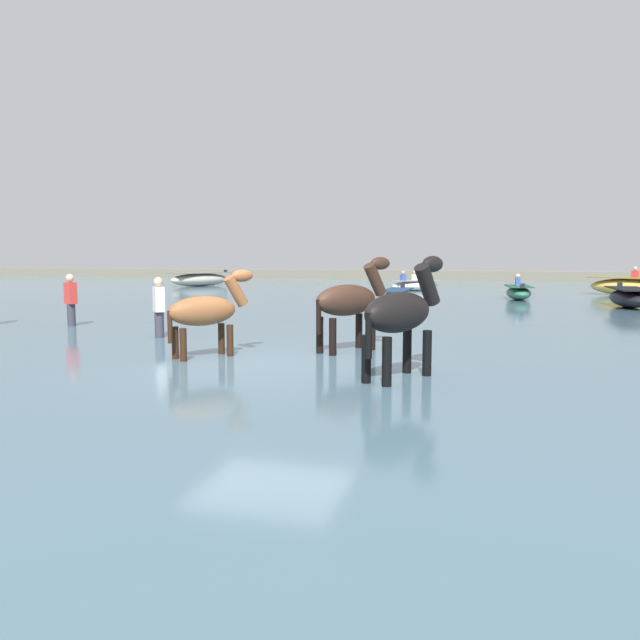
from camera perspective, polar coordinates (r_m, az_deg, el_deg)
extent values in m
plane|color=gray|center=(10.78, -4.36, -5.45)|extent=(120.00, 120.00, 0.00)
cube|color=#476675|center=(20.36, 5.17, 0.33)|extent=(90.00, 90.00, 0.32)
ellipsoid|color=#382319|center=(11.80, 2.38, 1.79)|extent=(1.20, 1.49, 0.58)
cylinder|color=black|center=(12.36, 3.49, -1.68)|extent=(0.13, 0.13, 0.98)
cylinder|color=black|center=(12.11, 4.66, -1.84)|extent=(0.13, 0.13, 0.98)
cylinder|color=black|center=(11.66, -0.02, -2.12)|extent=(0.13, 0.13, 0.98)
cylinder|color=black|center=(11.41, 1.14, -2.31)|extent=(0.13, 0.13, 0.98)
cylinder|color=#382319|center=(12.32, 4.94, 3.64)|extent=(0.48, 0.57, 0.67)
ellipsoid|color=#382319|center=(12.42, 5.41, 5.06)|extent=(0.44, 0.53, 0.25)
cylinder|color=black|center=(11.35, -0.12, 0.28)|extent=(0.09, 0.09, 0.62)
ellipsoid|color=brown|center=(11.30, -10.46, 0.80)|extent=(1.13, 1.30, 0.52)
cylinder|color=black|center=(11.73, -8.79, -2.42)|extent=(0.12, 0.12, 0.88)
cylinder|color=black|center=(11.46, -8.03, -2.60)|extent=(0.12, 0.12, 0.88)
cylinder|color=black|center=(11.32, -12.79, -2.79)|extent=(0.12, 0.12, 0.88)
cylinder|color=black|center=(11.04, -12.11, -2.99)|extent=(0.12, 0.12, 0.88)
cylinder|color=brown|center=(11.60, -7.52, 2.59)|extent=(0.45, 0.50, 0.59)
ellipsoid|color=brown|center=(11.65, -6.99, 3.95)|extent=(0.41, 0.47, 0.22)
cylinder|color=black|center=(11.05, -13.26, -0.61)|extent=(0.08, 0.08, 0.55)
ellipsoid|color=black|center=(9.21, 6.99, 0.69)|extent=(1.09, 1.54, 0.59)
cylinder|color=black|center=(9.83, 7.78, -3.65)|extent=(0.14, 0.14, 1.00)
cylinder|color=black|center=(9.64, 9.53, -3.86)|extent=(0.14, 0.14, 1.00)
cylinder|color=black|center=(9.00, 4.15, -4.49)|extent=(0.14, 0.14, 1.00)
cylinder|color=black|center=(8.80, 5.98, -4.75)|extent=(0.14, 0.14, 1.00)
cylinder|color=black|center=(9.83, 9.56, 3.14)|extent=(0.44, 0.59, 0.67)
ellipsoid|color=black|center=(9.94, 10.04, 4.94)|extent=(0.41, 0.54, 0.25)
cylinder|color=black|center=(8.67, 4.37, -1.40)|extent=(0.09, 0.09, 0.63)
ellipsoid|color=#B2AD9E|center=(37.27, -10.69, 3.56)|extent=(3.01, 3.99, 0.72)
cube|color=slate|center=(37.25, -10.70, 4.15)|extent=(2.89, 3.83, 0.04)
cube|color=black|center=(38.34, -8.44, 4.34)|extent=(0.20, 0.18, 0.18)
ellipsoid|color=#28518E|center=(23.41, 6.87, 2.03)|extent=(0.94, 2.93, 0.50)
cube|color=navy|center=(23.39, 6.88, 2.69)|extent=(0.90, 2.82, 0.04)
cube|color=black|center=(24.77, 7.40, 3.02)|extent=(0.16, 0.12, 0.18)
ellipsoid|color=#337556|center=(26.85, 17.32, 2.31)|extent=(1.14, 2.54, 0.51)
cube|color=#1E4634|center=(26.84, 17.34, 2.90)|extent=(1.09, 2.44, 0.04)
cube|color=black|center=(25.66, 17.66, 2.92)|extent=(0.17, 0.13, 0.18)
cube|color=#3356A8|center=(26.83, 17.26, 3.27)|extent=(0.20, 0.27, 0.30)
sphere|color=beige|center=(26.82, 17.27, 3.78)|extent=(0.18, 0.18, 0.18)
ellipsoid|color=gold|center=(30.92, 26.15, 2.64)|extent=(3.87, 3.34, 0.76)
cube|color=olive|center=(30.90, 26.19, 3.38)|extent=(3.72, 3.21, 0.04)
cube|color=red|center=(31.04, 26.33, 3.70)|extent=(0.32, 0.30, 0.30)
sphere|color=tan|center=(31.03, 26.35, 4.14)|extent=(0.18, 0.18, 0.18)
ellipsoid|color=black|center=(24.26, 25.92, 1.76)|extent=(1.24, 3.17, 0.61)
cube|color=black|center=(24.24, 25.96, 2.53)|extent=(1.20, 3.04, 0.04)
cube|color=black|center=(25.70, 25.22, 2.87)|extent=(0.16, 0.13, 0.18)
ellipsoid|color=silver|center=(32.18, 8.49, 3.04)|extent=(2.57, 2.44, 0.48)
cube|color=gray|center=(32.16, 8.50, 3.50)|extent=(2.47, 2.35, 0.04)
cube|color=#3356A8|center=(31.69, 7.45, 3.79)|extent=(0.31, 0.31, 0.30)
sphere|color=tan|center=(31.68, 7.45, 4.22)|extent=(0.18, 0.18, 0.18)
cube|color=white|center=(32.20, 8.44, 3.81)|extent=(0.31, 0.31, 0.30)
sphere|color=tan|center=(32.20, 8.45, 4.24)|extent=(0.18, 0.18, 0.18)
cylinder|color=#383842|center=(14.30, -14.15, -1.03)|extent=(0.20, 0.20, 0.88)
cube|color=white|center=(14.23, -14.22, 1.81)|extent=(0.36, 0.37, 0.54)
sphere|color=beige|center=(14.21, -14.26, 3.33)|extent=(0.20, 0.20, 0.20)
cylinder|color=#383842|center=(17.25, -21.31, -0.10)|extent=(0.20, 0.20, 0.88)
cube|color=red|center=(17.20, -21.40, 2.25)|extent=(0.38, 0.32, 0.54)
sphere|color=beige|center=(17.18, -21.45, 3.52)|extent=(0.20, 0.20, 0.20)
cube|color=#706B5B|center=(47.04, 11.02, 3.78)|extent=(80.00, 2.40, 0.96)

